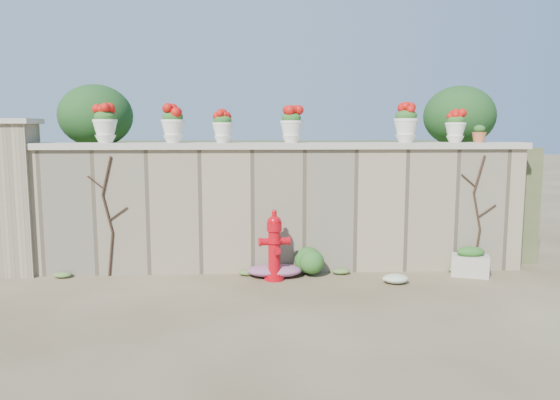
{
  "coord_description": "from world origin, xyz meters",
  "views": [
    {
      "loc": [
        -0.4,
        -6.97,
        2.34
      ],
      "look_at": [
        0.01,
        1.4,
        1.23
      ],
      "focal_mm": 35.0,
      "sensor_mm": 36.0,
      "label": 1
    }
  ],
  "objects": [
    {
      "name": "white_flowers",
      "position": [
        1.75,
        0.96,
        0.09
      ],
      "size": [
        0.48,
        0.39,
        0.17
      ],
      "primitive_type": "ellipsoid",
      "color": "white",
      "rests_on": "ground"
    },
    {
      "name": "urn_pot_2",
      "position": [
        -0.88,
        1.8,
        2.36
      ],
      "size": [
        0.33,
        0.33,
        0.52
      ],
      "color": "white",
      "rests_on": "wall_cap"
    },
    {
      "name": "fire_hydrant",
      "position": [
        -0.08,
        1.23,
        0.55
      ],
      "size": [
        0.47,
        0.34,
        1.09
      ],
      "rotation": [
        0.0,
        0.0,
        0.17
      ],
      "color": "#B90711",
      "rests_on": "ground"
    },
    {
      "name": "back_shrub_right",
      "position": [
        3.4,
        3.0,
        2.55
      ],
      "size": [
        1.3,
        1.3,
        1.1
      ],
      "primitive_type": "ellipsoid",
      "color": "#143814",
      "rests_on": "raised_fill"
    },
    {
      "name": "urn_pot_1",
      "position": [
        -1.66,
        1.8,
        2.39
      ],
      "size": [
        0.38,
        0.38,
        0.59
      ],
      "color": "white",
      "rests_on": "wall_cap"
    },
    {
      "name": "stone_wall",
      "position": [
        0.0,
        1.8,
        1.0
      ],
      "size": [
        8.0,
        0.4,
        2.0
      ],
      "primitive_type": "cube",
      "color": "gray",
      "rests_on": "ground"
    },
    {
      "name": "planter_box",
      "position": [
        3.03,
        1.31,
        0.22
      ],
      "size": [
        0.65,
        0.51,
        0.47
      ],
      "rotation": [
        0.0,
        0.0,
        -0.36
      ],
      "color": "beige",
      "rests_on": "ground"
    },
    {
      "name": "ground",
      "position": [
        0.0,
        0.0,
        0.0
      ],
      "size": [
        80.0,
        80.0,
        0.0
      ],
      "primitive_type": "plane",
      "color": "brown",
      "rests_on": "ground"
    },
    {
      "name": "wall_cap",
      "position": [
        0.0,
        1.8,
        2.05
      ],
      "size": [
        8.1,
        0.52,
        0.1
      ],
      "primitive_type": "cube",
      "color": "beige",
      "rests_on": "stone_wall"
    },
    {
      "name": "vine_left",
      "position": [
        -2.67,
        1.58,
        0.99
      ],
      "size": [
        0.6,
        0.04,
        1.91
      ],
      "color": "black",
      "rests_on": "ground"
    },
    {
      "name": "back_shrub_left",
      "position": [
        -3.2,
        3.0,
        2.55
      ],
      "size": [
        1.3,
        1.3,
        1.1
      ],
      "primitive_type": "ellipsoid",
      "color": "#143814",
      "rests_on": "raised_fill"
    },
    {
      "name": "vine_right",
      "position": [
        3.23,
        1.58,
        0.99
      ],
      "size": [
        0.6,
        0.04,
        1.91
      ],
      "color": "black",
      "rests_on": "ground"
    },
    {
      "name": "urn_pot_5",
      "position": [
        2.89,
        1.8,
        2.36
      ],
      "size": [
        0.33,
        0.33,
        0.52
      ],
      "color": "white",
      "rests_on": "wall_cap"
    },
    {
      "name": "urn_pot_0",
      "position": [
        -2.72,
        1.8,
        2.39
      ],
      "size": [
        0.38,
        0.38,
        0.59
      ],
      "color": "white",
      "rests_on": "wall_cap"
    },
    {
      "name": "gate_pillar",
      "position": [
        -4.15,
        1.8,
        1.26
      ],
      "size": [
        0.72,
        0.72,
        2.48
      ],
      "color": "gray",
      "rests_on": "ground"
    },
    {
      "name": "urn_pot_4",
      "position": [
        2.07,
        1.8,
        2.41
      ],
      "size": [
        0.4,
        0.4,
        0.62
      ],
      "color": "white",
      "rests_on": "wall_cap"
    },
    {
      "name": "terracotta_pot",
      "position": [
        3.28,
        1.8,
        2.23
      ],
      "size": [
        0.23,
        0.23,
        0.27
      ],
      "color": "#B55A37",
      "rests_on": "wall_cap"
    },
    {
      "name": "green_shrub",
      "position": [
        0.52,
        1.42,
        0.27
      ],
      "size": [
        0.57,
        0.51,
        0.54
      ],
      "primitive_type": "ellipsoid",
      "color": "#1E5119",
      "rests_on": "ground"
    },
    {
      "name": "magenta_clump",
      "position": [
        -0.14,
        1.32,
        0.12
      ],
      "size": [
        0.91,
        0.61,
        0.24
      ],
      "primitive_type": "ellipsoid",
      "color": "#B724A1",
      "rests_on": "ground"
    },
    {
      "name": "raised_fill",
      "position": [
        0.0,
        5.0,
        1.0
      ],
      "size": [
        9.0,
        6.0,
        2.0
      ],
      "primitive_type": "cube",
      "color": "#384C23",
      "rests_on": "ground"
    },
    {
      "name": "urn_pot_3",
      "position": [
        0.21,
        1.8,
        2.38
      ],
      "size": [
        0.36,
        0.36,
        0.57
      ],
      "color": "white",
      "rests_on": "wall_cap"
    }
  ]
}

